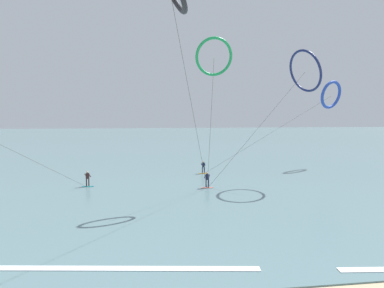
{
  "coord_description": "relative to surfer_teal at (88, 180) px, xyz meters",
  "views": [
    {
      "loc": [
        -3.76,
        -5.49,
        7.7
      ],
      "look_at": [
        0.0,
        22.65,
        5.27
      ],
      "focal_mm": 30.28,
      "sensor_mm": 36.0,
      "label": 1
    }
  ],
  "objects": [
    {
      "name": "sea_water",
      "position": [
        10.42,
        77.29,
        -0.78
      ],
      "size": [
        400.0,
        200.0,
        0.08
      ],
      "primitive_type": "cube",
      "color": "slate",
      "rests_on": "ground"
    },
    {
      "name": "kite_navy",
      "position": [
        24.07,
        -1.07,
        11.93
      ],
      "size": [
        12.83,
        5.22,
        15.11
      ],
      "rotation": [
        0.0,
        0.0,
        1.81
      ],
      "color": "navy",
      "rests_on": "ground"
    },
    {
      "name": "kite_cobalt",
      "position": [
        34.11,
        10.4,
        10.13
      ],
      "size": [
        22.57,
        5.61,
        13.12
      ],
      "rotation": [
        0.0,
        0.0,
        3.54
      ],
      "color": "#2647B7",
      "rests_on": "ground"
    },
    {
      "name": "surfer_teal",
      "position": [
        0.0,
        0.0,
        0.0
      ],
      "size": [
        1.4,
        0.73,
        1.7
      ],
      "rotation": [
        0.0,
        0.0,
        3.84
      ],
      "color": "teal",
      "rests_on": "ground"
    },
    {
      "name": "surfer_amber",
      "position": [
        13.82,
        6.29,
        0.0
      ],
      "size": [
        1.4,
        0.63,
        1.7
      ],
      "rotation": [
        0.0,
        0.0,
        6.02
      ],
      "color": "orange",
      "rests_on": "ground"
    },
    {
      "name": "surfer_coral",
      "position": [
        12.79,
        -2.3,
        0.0
      ],
      "size": [
        1.4,
        0.69,
        1.7
      ],
      "rotation": [
        0.0,
        0.0,
        2.66
      ],
      "color": "#EA7260",
      "rests_on": "ground"
    },
    {
      "name": "wave_crest_mid",
      "position": [
        3.67,
        -19.7,
        -0.76
      ],
      "size": [
        16.92,
        2.85,
        0.12
      ],
      "primitive_type": "cube",
      "rotation": [
        0.0,
        0.0,
        -0.14
      ],
      "color": "white",
      "rests_on": "ground"
    },
    {
      "name": "kite_emerald",
      "position": [
        12.42,
        -7.37,
        12.1
      ],
      "size": [
        3.5,
        5.83,
        14.62
      ],
      "rotation": [
        0.0,
        0.0,
        3.25
      ],
      "color": "#199351",
      "rests_on": "ground"
    }
  ]
}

